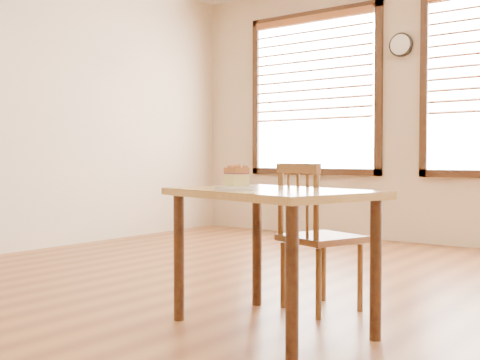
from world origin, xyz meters
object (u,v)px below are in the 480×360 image
object	(u,v)px
cafe_chair_main	(316,236)
cake_slice	(237,175)
cafe_table_main	(272,211)
plate	(237,188)
wall_clock	(401,45)

from	to	relation	value
cafe_chair_main	cake_slice	size ratio (longest dim) A/B	5.97
cafe_table_main	plate	size ratio (longest dim) A/B	5.40
cafe_table_main	cake_slice	bearing A→B (deg)	-113.10
plate	cafe_table_main	bearing A→B (deg)	52.50
wall_clock	cafe_chair_main	world-z (taller)	wall_clock
cafe_table_main	plate	world-z (taller)	plate
cake_slice	cafe_table_main	bearing A→B (deg)	76.70
plate	wall_clock	bearing A→B (deg)	100.10
cafe_table_main	wall_clock	bearing A→B (deg)	116.78
wall_clock	plate	world-z (taller)	wall_clock
cafe_chair_main	cafe_table_main	bearing A→B (deg)	110.80
wall_clock	cake_slice	xyz separation A→B (m)	(0.68, -3.80, -1.33)
plate	cake_slice	distance (m)	0.07
cafe_table_main	cake_slice	distance (m)	0.27
wall_clock	cake_slice	size ratio (longest dim) A/B	1.73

